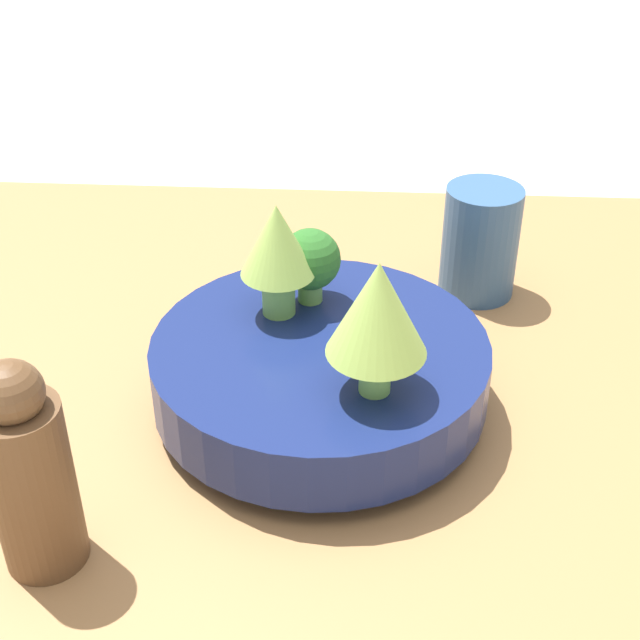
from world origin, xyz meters
TOP-DOWN VIEW (x-y plane):
  - ground_plane at (0.00, 0.00)m, footprint 6.00×6.00m
  - table at (0.00, 0.00)m, footprint 1.14×0.78m
  - bowl at (0.01, -0.01)m, footprint 0.25×0.25m
  - romanesco_piece_near at (0.05, -0.06)m, footprint 0.07×0.07m
  - broccoli_floret_back at (-0.00, 0.05)m, footprint 0.05×0.05m
  - romanesco_piece_far at (-0.02, 0.03)m, footprint 0.06×0.06m
  - cup at (0.15, 0.18)m, footprint 0.07×0.07m
  - pepper_mill at (-0.15, -0.17)m, footprint 0.05×0.05m

SIDE VIEW (x-z plane):
  - ground_plane at x=0.00m, z-range 0.00..0.00m
  - table at x=0.00m, z-range 0.00..0.05m
  - bowl at x=0.01m, z-range 0.05..0.12m
  - cup at x=0.15m, z-range 0.05..0.15m
  - pepper_mill at x=-0.15m, z-range 0.04..0.19m
  - broccoli_floret_back at x=0.00m, z-range 0.11..0.18m
  - romanesco_piece_far at x=-0.02m, z-range 0.12..0.21m
  - romanesco_piece_near at x=0.05m, z-range 0.12..0.22m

